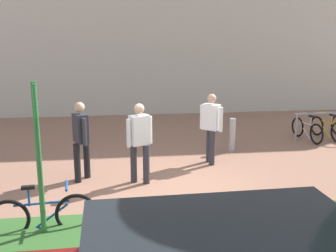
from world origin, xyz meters
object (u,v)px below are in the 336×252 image
(parking_sign_post, at_px, (38,140))
(bollard_steel, at_px, (232,135))
(bike_rack_cluster, at_px, (327,128))
(person_shirt_white, at_px, (211,124))
(person_suited_dark, at_px, (81,136))
(person_shirt_blue, at_px, (140,138))
(bike_at_sign, at_px, (43,215))

(parking_sign_post, distance_m, bollard_steel, 6.21)
(parking_sign_post, distance_m, bike_rack_cluster, 9.19)
(bollard_steel, distance_m, person_shirt_white, 1.37)
(bollard_steel, bearing_deg, person_suited_dark, -155.76)
(parking_sign_post, height_order, person_shirt_blue, parking_sign_post)
(bike_rack_cluster, relative_size, bollard_steel, 2.34)
(bike_at_sign, relative_size, person_shirt_blue, 0.98)
(bike_at_sign, height_order, person_shirt_white, person_shirt_white)
(bike_at_sign, distance_m, person_shirt_blue, 2.78)
(bike_at_sign, bearing_deg, parking_sign_post, -77.70)
(bike_at_sign, height_order, person_suited_dark, person_suited_dark)
(bike_at_sign, distance_m, bike_rack_cluster, 9.04)
(bollard_steel, height_order, person_shirt_white, person_shirt_white)
(parking_sign_post, xyz_separation_m, bike_rack_cluster, (7.44, 5.25, -1.27))
(person_shirt_white, bearing_deg, parking_sign_post, -134.84)
(bike_at_sign, xyz_separation_m, person_shirt_white, (3.45, 3.25, 0.63))
(bike_at_sign, xyz_separation_m, bike_rack_cluster, (7.48, 5.07, -0.00))
(bike_rack_cluster, height_order, person_shirt_white, person_shirt_white)
(bike_at_sign, bearing_deg, person_shirt_white, 43.30)
(parking_sign_post, height_order, bike_rack_cluster, parking_sign_post)
(bike_rack_cluster, xyz_separation_m, bollard_steel, (-3.20, -0.86, 0.10))
(parking_sign_post, xyz_separation_m, person_suited_dark, (0.39, 2.66, -0.63))
(bike_rack_cluster, relative_size, person_suited_dark, 1.23)
(person_suited_dark, height_order, person_shirt_blue, same)
(person_suited_dark, bearing_deg, bollard_steel, 24.24)
(person_shirt_blue, bearing_deg, bike_rack_cluster, 26.75)
(bike_at_sign, bearing_deg, bollard_steel, 44.56)
(parking_sign_post, height_order, person_shirt_white, parking_sign_post)
(bike_rack_cluster, bearing_deg, person_shirt_blue, -153.25)
(person_shirt_white, distance_m, person_suited_dark, 3.12)
(parking_sign_post, relative_size, bollard_steel, 2.75)
(bike_rack_cluster, relative_size, person_shirt_white, 1.23)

